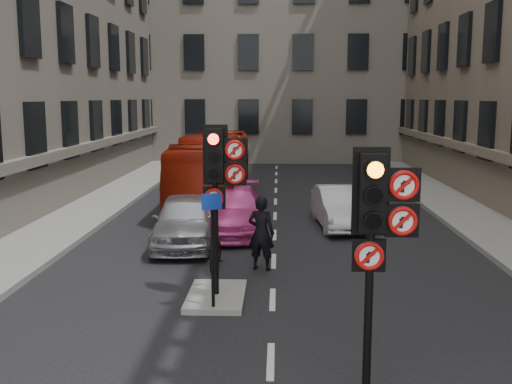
# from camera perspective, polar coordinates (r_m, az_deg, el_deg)

# --- Properties ---
(pavement_left) EXTENTS (3.00, 50.00, 0.16)m
(pavement_left) POSITION_cam_1_polar(r_m,az_deg,el_deg) (20.96, -18.32, -2.90)
(pavement_left) COLOR gray
(pavement_left) RESTS_ON ground
(pavement_right) EXTENTS (3.00, 50.00, 0.16)m
(pavement_right) POSITION_cam_1_polar(r_m,az_deg,el_deg) (20.89, 21.99, -3.15)
(pavement_right) COLOR gray
(pavement_right) RESTS_ON ground
(centre_island) EXTENTS (1.20, 2.00, 0.12)m
(centre_island) POSITION_cam_1_polar(r_m,az_deg,el_deg) (12.97, -3.80, -9.86)
(centre_island) COLOR gray
(centre_island) RESTS_ON ground
(building_far) EXTENTS (30.00, 14.00, 20.00)m
(building_far) POSITION_cam_1_polar(r_m,az_deg,el_deg) (45.56, 2.08, 16.31)
(building_far) COLOR slate
(building_far) RESTS_ON ground
(signal_near) EXTENTS (0.91, 0.40, 3.58)m
(signal_near) POSITION_cam_1_polar(r_m,az_deg,el_deg) (8.47, 11.50, -2.56)
(signal_near) COLOR black
(signal_near) RESTS_ON ground
(signal_far) EXTENTS (0.91, 0.40, 3.58)m
(signal_far) POSITION_cam_1_polar(r_m,az_deg,el_deg) (12.35, -3.54, 1.79)
(signal_far) COLOR black
(signal_far) RESTS_ON centre_island
(car_silver) EXTENTS (2.05, 4.44, 1.47)m
(car_silver) POSITION_cam_1_polar(r_m,az_deg,el_deg) (17.38, -6.79, -2.70)
(car_silver) COLOR #96989D
(car_silver) RESTS_ON ground
(car_white) EXTENTS (1.74, 4.13, 1.33)m
(car_white) POSITION_cam_1_polar(r_m,az_deg,el_deg) (19.92, 8.00, -1.43)
(car_white) COLOR silver
(car_white) RESTS_ON ground
(car_pink) EXTENTS (2.10, 4.87, 1.40)m
(car_pink) POSITION_cam_1_polar(r_m,az_deg,el_deg) (19.03, -2.20, -1.73)
(car_pink) COLOR #DF419E
(car_pink) RESTS_ON ground
(bus_red) EXTENTS (2.38, 10.05, 2.80)m
(bus_red) POSITION_cam_1_polar(r_m,az_deg,el_deg) (23.92, -4.12, 2.18)
(bus_red) COLOR maroon
(bus_red) RESTS_ON ground
(motorcycle) EXTENTS (0.54, 1.55, 0.92)m
(motorcycle) POSITION_cam_1_polar(r_m,az_deg,el_deg) (15.07, -3.88, -5.57)
(motorcycle) COLOR black
(motorcycle) RESTS_ON ground
(motorcyclist) EXTENTS (0.78, 0.62, 1.86)m
(motorcyclist) POSITION_cam_1_polar(r_m,az_deg,el_deg) (14.81, 0.50, -3.93)
(motorcyclist) COLOR black
(motorcyclist) RESTS_ON ground
(info_sign) EXTENTS (0.39, 0.18, 2.30)m
(info_sign) POSITION_cam_1_polar(r_m,az_deg,el_deg) (11.75, -4.18, -4.04)
(info_sign) COLOR black
(info_sign) RESTS_ON centre_island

